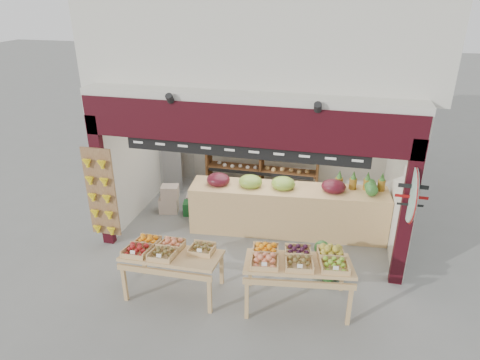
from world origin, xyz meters
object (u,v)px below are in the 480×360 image
Objects in this scene: back_shelving at (262,155)px; display_table_right at (298,261)px; display_table_left at (167,252)px; watermelon_pile at (327,264)px; refrigerator at (177,157)px; cardboard_stack at (180,202)px; mid_counter at (287,208)px.

back_shelving is 3.97m from display_table_right.
watermelon_pile is at bearing 23.26° from display_table_left.
back_shelving reaches higher than display_table_right.
display_table_right is at bearing -115.32° from watermelon_pile.
display_table_left is 2.86m from watermelon_pile.
back_shelving is 3.69× the size of watermelon_pile.
refrigerator is 1.45m from cardboard_stack.
mid_counter is 2.29m from display_table_right.
mid_counter is 2.27× the size of display_table_right.
mid_counter reaches higher than cardboard_stack.
back_shelving reaches higher than display_table_left.
cardboard_stack is 1.40× the size of watermelon_pile.
display_table_left is at bearing -101.85° from back_shelving.
back_shelving is 3.41m from watermelon_pile.
refrigerator reaches higher than cardboard_stack.
cardboard_stack is 3.75m from watermelon_pile.
display_table_right is (1.30, -3.74, -0.24)m from back_shelving.
refrigerator is at bearing 132.85° from display_table_right.
watermelon_pile is (3.41, -1.57, -0.04)m from cardboard_stack.
mid_counter reaches higher than watermelon_pile.
refrigerator reaches higher than display_table_left.
watermelon_pile is at bearing -57.88° from back_shelving.
cardboard_stack is at bearing -58.10° from refrigerator.
back_shelving is 3.99m from display_table_left.
mid_counter is (0.83, -1.52, -0.53)m from back_shelving.
cardboard_stack is at bearing 155.20° from watermelon_pile.
cardboard_stack is at bearing 107.30° from display_table_left.
back_shelving is 1.51× the size of display_table_right.
watermelon_pile is (2.57, 1.10, -0.57)m from display_table_left.
display_table_right is (2.12, 0.16, 0.07)m from display_table_left.
watermelon_pile is at bearing -53.92° from mid_counter.
back_shelving is 1.81m from mid_counter.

